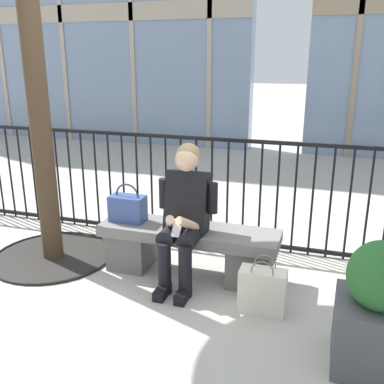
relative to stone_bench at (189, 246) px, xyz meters
name	(u,v)px	position (x,y,z in m)	size (l,w,h in m)	color
ground_plane	(189,274)	(0.00, 0.00, -0.27)	(60.00, 60.00, 0.00)	#B2ADA3
stone_bench	(189,246)	(0.00, 0.00, 0.00)	(1.60, 0.44, 0.45)	slate
seated_person_with_phone	(185,211)	(0.01, -0.13, 0.38)	(0.52, 0.66, 1.21)	black
handbag_on_bench	(128,208)	(-0.58, -0.01, 0.31)	(0.32, 0.18, 0.36)	#33477F
shopping_bag	(262,290)	(0.73, -0.39, -0.09)	(0.36, 0.18, 0.45)	beige
plaza_railing	(212,191)	(0.00, 0.75, 0.30)	(9.73, 0.04, 1.13)	black
planter	(377,311)	(1.50, -0.80, 0.12)	(0.49, 0.49, 0.85)	#4C4C51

